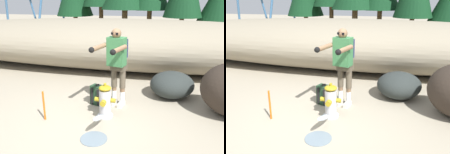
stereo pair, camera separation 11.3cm
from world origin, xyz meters
TOP-DOWN VIEW (x-y plane):
  - ground_plane at (0.00, 0.00)m, footprint 56.00×56.00m
  - dirt_embankment at (0.00, 3.94)m, footprint 17.65×3.20m
  - fire_hydrant at (0.28, 0.38)m, footprint 0.42×0.37m
  - hydrant_water_jet at (0.28, -0.21)m, footprint 0.47×0.92m
  - utility_worker at (0.41, 0.91)m, footprint 0.66×1.03m
  - spare_backpack at (-0.02, 0.93)m, footprint 0.35×0.34m
  - boulder_mid at (1.60, 1.70)m, footprint 1.33×1.31m
  - survey_stake at (-0.85, 0.00)m, footprint 0.04×0.04m

SIDE VIEW (x-z plane):
  - ground_plane at x=0.00m, z-range -0.04..0.00m
  - hydrant_water_jet at x=0.28m, z-range -0.04..0.37m
  - spare_backpack at x=-0.02m, z-range -0.02..0.45m
  - survey_stake at x=-0.85m, z-range 0.00..0.60m
  - boulder_mid at x=1.60m, z-range 0.00..0.62m
  - fire_hydrant at x=0.28m, z-range -0.03..0.68m
  - dirt_embankment at x=0.00m, z-range 0.00..1.64m
  - utility_worker at x=0.41m, z-range 0.23..1.94m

